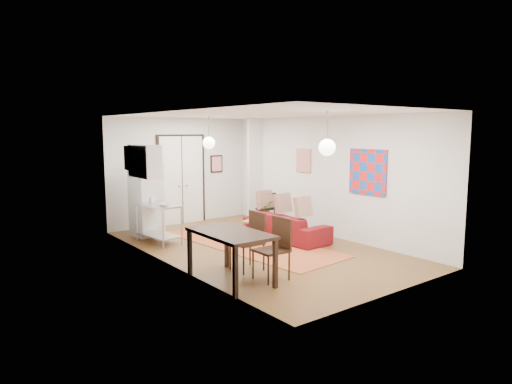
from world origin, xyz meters
TOP-DOWN VIEW (x-y plane):
  - floor at (0.00, 0.00)m, footprint 7.00×7.00m
  - ceiling at (0.00, 0.00)m, footprint 4.20×7.00m
  - wall_back at (0.00, 3.50)m, footprint 4.20×0.02m
  - wall_front at (0.00, -3.50)m, footprint 4.20×0.02m
  - wall_left at (-2.10, 0.00)m, footprint 0.02×7.00m
  - wall_right at (2.10, 0.00)m, footprint 0.02×7.00m
  - double_doors at (0.00, 3.46)m, footprint 1.44×0.06m
  - stub_partition at (1.85, 2.55)m, footprint 0.50×0.10m
  - wall_cabinet at (-1.92, 1.50)m, footprint 0.35×1.00m
  - painting_popart at (2.08, -1.25)m, footprint 0.05×1.00m
  - painting_abstract at (2.08, 0.80)m, footprint 0.05×0.50m
  - poster_back at (1.15, 3.47)m, footprint 0.40×0.03m
  - print_left at (-2.07, 2.00)m, footprint 0.03×0.44m
  - pendant_back at (0.00, 2.00)m, footprint 0.30×0.30m
  - pendant_front at (0.00, -2.00)m, footprint 0.30×0.30m
  - kilim_rug at (0.09, 0.40)m, footprint 2.12×4.66m
  - sofa at (1.01, 0.24)m, footprint 0.97×2.23m
  - coffee_table at (0.76, 0.86)m, footprint 1.11×0.88m
  - potted_plant at (0.86, 0.86)m, footprint 0.45×0.48m
  - kitchen_counter at (-1.49, 1.80)m, footprint 0.73×1.22m
  - bowl at (-1.49, 1.50)m, footprint 0.27×0.27m
  - soap_bottle at (-1.54, 2.05)m, footprint 0.11×0.11m
  - fridge at (-1.41, 2.63)m, footprint 0.72×0.72m
  - dining_table at (-1.72, -1.46)m, footprint 0.91×1.57m
  - dining_chair_near at (-1.12, -1.01)m, footprint 0.52×0.73m
  - dining_chair_far at (-1.12, -1.71)m, footprint 0.52×0.73m
  - black_side_chair at (1.74, 2.02)m, footprint 0.42×0.42m

SIDE VIEW (x-z plane):
  - floor at x=0.00m, z-range 0.00..0.00m
  - kilim_rug at x=0.09m, z-range 0.00..0.01m
  - sofa at x=1.01m, z-range 0.00..0.64m
  - coffee_table at x=0.76m, z-range 0.16..0.59m
  - black_side_chair at x=1.74m, z-range 0.07..0.95m
  - kitchen_counter at x=-1.49m, z-range 0.12..1.01m
  - dining_chair_near at x=-1.12m, z-range 0.09..1.15m
  - dining_chair_far at x=-1.12m, z-range 0.09..1.15m
  - potted_plant at x=0.86m, z-range 0.43..0.85m
  - dining_table at x=-1.72m, z-range 0.34..1.20m
  - fridge at x=-1.41m, z-range 0.00..1.80m
  - bowl at x=-1.49m, z-range 0.89..0.94m
  - soap_bottle at x=-1.54m, z-range 0.89..1.07m
  - double_doors at x=0.00m, z-range -0.05..2.45m
  - wall_back at x=0.00m, z-range 0.00..2.90m
  - wall_front at x=0.00m, z-range 0.00..2.90m
  - wall_left at x=-2.10m, z-range 0.00..2.90m
  - wall_right at x=2.10m, z-range 0.00..2.90m
  - stub_partition at x=1.85m, z-range 0.00..2.90m
  - poster_back at x=1.15m, z-range 1.35..1.85m
  - painting_popart at x=2.08m, z-range 1.15..2.15m
  - painting_abstract at x=2.08m, z-range 1.50..2.10m
  - wall_cabinet at x=-1.92m, z-range 1.55..2.25m
  - print_left at x=-2.07m, z-range 1.68..2.22m
  - pendant_back at x=0.00m, z-range 1.85..2.65m
  - pendant_front at x=0.00m, z-range 1.85..2.65m
  - ceiling at x=0.00m, z-range 2.89..2.91m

